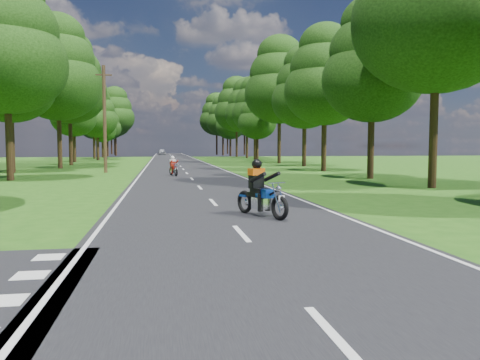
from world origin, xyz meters
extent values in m
plane|color=#225012|center=(0.00, 0.00, 0.00)|extent=(160.00, 160.00, 0.00)
cube|color=black|center=(0.00, 50.00, 0.01)|extent=(7.00, 140.00, 0.02)
cube|color=silver|center=(0.00, -4.00, 0.02)|extent=(0.12, 2.00, 0.01)
cube|color=silver|center=(0.00, 2.00, 0.02)|extent=(0.12, 2.00, 0.01)
cube|color=silver|center=(0.00, 8.00, 0.02)|extent=(0.12, 2.00, 0.01)
cube|color=silver|center=(0.00, 14.00, 0.02)|extent=(0.12, 2.00, 0.01)
cube|color=silver|center=(0.00, 20.00, 0.02)|extent=(0.12, 2.00, 0.01)
cube|color=silver|center=(0.00, 26.00, 0.02)|extent=(0.12, 2.00, 0.01)
cube|color=silver|center=(0.00, 32.00, 0.02)|extent=(0.12, 2.00, 0.01)
cube|color=silver|center=(0.00, 38.00, 0.02)|extent=(0.12, 2.00, 0.01)
cube|color=silver|center=(0.00, 44.00, 0.02)|extent=(0.12, 2.00, 0.01)
cube|color=silver|center=(0.00, 50.00, 0.02)|extent=(0.12, 2.00, 0.01)
cube|color=silver|center=(0.00, 56.00, 0.02)|extent=(0.12, 2.00, 0.01)
cube|color=silver|center=(0.00, 62.00, 0.02)|extent=(0.12, 2.00, 0.01)
cube|color=silver|center=(0.00, 68.00, 0.02)|extent=(0.12, 2.00, 0.01)
cube|color=silver|center=(0.00, 74.00, 0.02)|extent=(0.12, 2.00, 0.01)
cube|color=silver|center=(0.00, 80.00, 0.02)|extent=(0.12, 2.00, 0.01)
cube|color=silver|center=(0.00, 86.00, 0.02)|extent=(0.12, 2.00, 0.01)
cube|color=silver|center=(0.00, 92.00, 0.02)|extent=(0.12, 2.00, 0.01)
cube|color=silver|center=(0.00, 98.00, 0.02)|extent=(0.12, 2.00, 0.01)
cube|color=silver|center=(0.00, 104.00, 0.02)|extent=(0.12, 2.00, 0.01)
cube|color=silver|center=(0.00, 110.00, 0.02)|extent=(0.12, 2.00, 0.01)
cube|color=silver|center=(0.00, 116.00, 0.02)|extent=(0.12, 2.00, 0.01)
cube|color=silver|center=(-3.30, 50.00, 0.02)|extent=(0.10, 140.00, 0.01)
cube|color=silver|center=(3.30, 50.00, 0.02)|extent=(0.10, 140.00, 0.01)
cube|color=silver|center=(-3.80, -2.10, 0.02)|extent=(0.50, 0.50, 0.01)
cube|color=silver|center=(-3.80, -0.90, 0.02)|extent=(0.50, 0.50, 0.01)
cube|color=silver|center=(-3.80, 0.30, 0.02)|extent=(0.50, 0.50, 0.01)
cylinder|color=black|center=(-10.57, 20.76, 1.96)|extent=(0.40, 0.40, 3.91)
ellipsoid|color=black|center=(-10.57, 20.76, 6.78)|extent=(6.85, 6.85, 5.82)
ellipsoid|color=black|center=(-10.57, 20.76, 8.68)|extent=(5.87, 5.87, 4.99)
cylinder|color=black|center=(-12.94, 29.18, 1.90)|extent=(0.40, 0.40, 3.79)
ellipsoid|color=black|center=(-12.94, 29.18, 6.57)|extent=(6.64, 6.64, 5.64)
ellipsoid|color=black|center=(-12.94, 29.18, 8.41)|extent=(5.69, 5.69, 4.84)
ellipsoid|color=black|center=(-12.94, 29.18, 10.26)|extent=(4.27, 4.27, 3.63)
cylinder|color=black|center=(-10.82, 35.60, 2.16)|extent=(0.40, 0.40, 4.32)
ellipsoid|color=black|center=(-10.82, 35.60, 7.47)|extent=(7.56, 7.56, 6.42)
ellipsoid|color=black|center=(-10.82, 35.60, 9.58)|extent=(6.48, 6.48, 5.51)
ellipsoid|color=black|center=(-10.82, 35.60, 11.68)|extent=(4.86, 4.86, 4.13)
cylinder|color=black|center=(-11.26, 43.10, 2.20)|extent=(0.40, 0.40, 4.40)
ellipsoid|color=black|center=(-11.26, 43.10, 7.62)|extent=(7.71, 7.71, 6.55)
ellipsoid|color=black|center=(-11.26, 43.10, 9.77)|extent=(6.60, 6.60, 5.61)
ellipsoid|color=black|center=(-11.26, 43.10, 11.92)|extent=(4.95, 4.95, 4.21)
cylinder|color=black|center=(-12.61, 52.78, 1.60)|extent=(0.40, 0.40, 3.20)
ellipsoid|color=black|center=(-12.61, 52.78, 5.54)|extent=(5.60, 5.60, 4.76)
ellipsoid|color=black|center=(-12.61, 52.78, 7.10)|extent=(4.80, 4.80, 4.08)
ellipsoid|color=black|center=(-12.61, 52.78, 8.66)|extent=(3.60, 3.60, 3.06)
cylinder|color=black|center=(-10.75, 60.15, 1.61)|extent=(0.40, 0.40, 3.22)
ellipsoid|color=black|center=(-10.75, 60.15, 5.58)|extent=(5.64, 5.64, 4.79)
ellipsoid|color=black|center=(-10.75, 60.15, 7.15)|extent=(4.83, 4.83, 4.11)
ellipsoid|color=black|center=(-10.75, 60.15, 8.72)|extent=(3.62, 3.62, 3.08)
cylinder|color=black|center=(-12.29, 67.91, 1.80)|extent=(0.40, 0.40, 3.61)
ellipsoid|color=black|center=(-12.29, 67.91, 6.25)|extent=(6.31, 6.31, 5.37)
ellipsoid|color=black|center=(-12.29, 67.91, 8.01)|extent=(5.41, 5.41, 4.60)
ellipsoid|color=black|center=(-12.29, 67.91, 9.76)|extent=(4.06, 4.06, 3.45)
cylinder|color=black|center=(-11.94, 75.74, 1.33)|extent=(0.40, 0.40, 2.67)
ellipsoid|color=black|center=(-11.94, 75.74, 4.62)|extent=(4.67, 4.67, 3.97)
ellipsoid|color=black|center=(-11.94, 75.74, 5.92)|extent=(4.00, 4.00, 3.40)
ellipsoid|color=black|center=(-11.94, 75.74, 7.22)|extent=(3.00, 3.00, 2.55)
cylinder|color=black|center=(-12.18, 84.90, 1.54)|extent=(0.40, 0.40, 3.09)
ellipsoid|color=black|center=(-12.18, 84.90, 5.34)|extent=(5.40, 5.40, 4.59)
ellipsoid|color=black|center=(-12.18, 84.90, 6.85)|extent=(4.63, 4.63, 3.93)
ellipsoid|color=black|center=(-12.18, 84.90, 8.35)|extent=(3.47, 3.47, 2.95)
cylinder|color=black|center=(-11.23, 91.41, 2.24)|extent=(0.40, 0.40, 4.48)
ellipsoid|color=black|center=(-11.23, 91.41, 7.75)|extent=(7.84, 7.84, 6.66)
ellipsoid|color=black|center=(-11.23, 91.41, 9.94)|extent=(6.72, 6.72, 5.71)
ellipsoid|color=black|center=(-11.23, 91.41, 12.12)|extent=(5.04, 5.04, 4.28)
cylinder|color=black|center=(-12.28, 100.39, 2.05)|extent=(0.40, 0.40, 4.09)
ellipsoid|color=black|center=(-12.28, 100.39, 7.09)|extent=(7.16, 7.16, 6.09)
ellipsoid|color=black|center=(-12.28, 100.39, 9.08)|extent=(6.14, 6.14, 5.22)
ellipsoid|color=black|center=(-12.28, 100.39, 11.08)|extent=(4.61, 4.61, 3.92)
cylinder|color=black|center=(11.06, 12.20, 2.28)|extent=(0.40, 0.40, 4.56)
ellipsoid|color=black|center=(11.06, 12.20, 7.89)|extent=(7.98, 7.98, 6.78)
cylinder|color=black|center=(10.92, 18.69, 1.75)|extent=(0.40, 0.40, 3.49)
ellipsoid|color=black|center=(10.92, 18.69, 6.05)|extent=(6.12, 6.12, 5.20)
ellipsoid|color=black|center=(10.92, 18.69, 7.75)|extent=(5.24, 5.24, 4.46)
ellipsoid|color=black|center=(10.92, 18.69, 9.46)|extent=(3.93, 3.93, 3.34)
cylinder|color=black|center=(11.06, 27.58, 1.85)|extent=(0.40, 0.40, 3.69)
ellipsoid|color=black|center=(11.06, 27.58, 6.39)|extent=(6.46, 6.46, 5.49)
ellipsoid|color=black|center=(11.06, 27.58, 8.19)|extent=(5.54, 5.54, 4.71)
ellipsoid|color=black|center=(11.06, 27.58, 9.99)|extent=(4.15, 4.15, 3.53)
cylinder|color=black|center=(12.17, 36.42, 1.87)|extent=(0.40, 0.40, 3.74)
ellipsoid|color=black|center=(12.17, 36.42, 6.48)|extent=(6.55, 6.55, 5.57)
ellipsoid|color=black|center=(12.17, 36.42, 8.31)|extent=(5.62, 5.62, 4.77)
ellipsoid|color=black|center=(12.17, 36.42, 10.13)|extent=(4.21, 4.21, 3.58)
cylinder|color=black|center=(11.72, 44.72, 2.32)|extent=(0.40, 0.40, 4.64)
ellipsoid|color=black|center=(11.72, 44.72, 8.04)|extent=(8.12, 8.12, 6.91)
ellipsoid|color=black|center=(11.72, 44.72, 10.30)|extent=(6.96, 6.96, 5.92)
ellipsoid|color=black|center=(11.72, 44.72, 12.56)|extent=(5.22, 5.22, 4.44)
cylinder|color=black|center=(10.55, 51.92, 1.45)|extent=(0.40, 0.40, 2.91)
ellipsoid|color=black|center=(10.55, 51.92, 5.03)|extent=(5.09, 5.09, 4.33)
ellipsoid|color=black|center=(10.55, 51.92, 6.45)|extent=(4.36, 4.36, 3.71)
ellipsoid|color=black|center=(10.55, 51.92, 7.87)|extent=(3.27, 3.27, 2.78)
cylinder|color=black|center=(11.77, 59.40, 1.94)|extent=(0.40, 0.40, 3.88)
ellipsoid|color=black|center=(11.77, 59.40, 6.71)|extent=(6.78, 6.78, 5.77)
ellipsoid|color=black|center=(11.77, 59.40, 8.60)|extent=(5.81, 5.81, 4.94)
ellipsoid|color=black|center=(11.77, 59.40, 10.49)|extent=(4.36, 4.36, 3.71)
cylinder|color=black|center=(12.10, 67.87, 2.09)|extent=(0.40, 0.40, 4.18)
ellipsoid|color=black|center=(12.10, 67.87, 7.23)|extent=(7.31, 7.31, 6.21)
ellipsoid|color=black|center=(12.10, 67.87, 9.27)|extent=(6.27, 6.27, 5.33)
ellipsoid|color=black|center=(12.10, 67.87, 11.31)|extent=(4.70, 4.70, 4.00)
cylinder|color=black|center=(11.80, 76.83, 2.32)|extent=(0.40, 0.40, 4.63)
ellipsoid|color=black|center=(11.80, 76.83, 8.02)|extent=(8.11, 8.11, 6.89)
ellipsoid|color=black|center=(11.80, 76.83, 10.28)|extent=(6.95, 6.95, 5.91)
ellipsoid|color=black|center=(11.80, 76.83, 12.54)|extent=(5.21, 5.21, 4.43)
cylinder|color=black|center=(11.69, 84.12, 1.68)|extent=(0.40, 0.40, 3.36)
ellipsoid|color=black|center=(11.69, 84.12, 5.82)|extent=(5.88, 5.88, 5.00)
ellipsoid|color=black|center=(11.69, 84.12, 7.46)|extent=(5.04, 5.04, 4.29)
ellipsoid|color=black|center=(11.69, 84.12, 9.10)|extent=(3.78, 3.78, 3.21)
cylinder|color=black|center=(11.14, 91.34, 2.04)|extent=(0.40, 0.40, 4.09)
ellipsoid|color=black|center=(11.14, 91.34, 7.07)|extent=(7.15, 7.15, 6.08)
ellipsoid|color=black|center=(11.14, 91.34, 9.07)|extent=(6.13, 6.13, 5.21)
ellipsoid|color=black|center=(11.14, 91.34, 11.06)|extent=(4.60, 4.60, 3.91)
cylinder|color=black|center=(10.68, 99.10, 2.24)|extent=(0.40, 0.40, 4.48)
ellipsoid|color=black|center=(10.68, 99.10, 7.76)|extent=(7.84, 7.84, 6.66)
ellipsoid|color=black|center=(10.68, 99.10, 9.94)|extent=(6.72, 6.72, 5.71)
ellipsoid|color=black|center=(10.68, 99.10, 12.13)|extent=(5.04, 5.04, 4.28)
cylinder|color=black|center=(-14.00, 110.00, 1.92)|extent=(0.40, 0.40, 3.84)
ellipsoid|color=black|center=(-14.00, 110.00, 6.65)|extent=(6.72, 6.72, 5.71)
ellipsoid|color=black|center=(-14.00, 110.00, 8.52)|extent=(5.76, 5.76, 4.90)
ellipsoid|color=black|center=(-14.00, 110.00, 10.39)|extent=(4.32, 4.32, 3.67)
cylinder|color=black|center=(15.00, 112.00, 2.08)|extent=(0.40, 0.40, 4.16)
ellipsoid|color=black|center=(15.00, 112.00, 7.20)|extent=(7.28, 7.28, 6.19)
ellipsoid|color=black|center=(15.00, 112.00, 9.23)|extent=(6.24, 6.24, 5.30)
ellipsoid|color=black|center=(15.00, 112.00, 11.26)|extent=(4.68, 4.68, 3.98)
cylinder|color=black|center=(-16.00, 95.00, 1.76)|extent=(0.40, 0.40, 3.52)
ellipsoid|color=black|center=(-16.00, 95.00, 6.09)|extent=(6.16, 6.16, 5.24)
ellipsoid|color=black|center=(-16.00, 95.00, 7.81)|extent=(5.28, 5.28, 4.49)
ellipsoid|color=black|center=(-16.00, 95.00, 9.53)|extent=(3.96, 3.96, 3.37)
cylinder|color=black|center=(17.00, 98.00, 2.24)|extent=(0.40, 0.40, 4.48)
ellipsoid|color=black|center=(17.00, 98.00, 7.76)|extent=(7.84, 7.84, 6.66)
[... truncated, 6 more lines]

